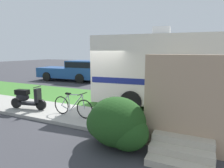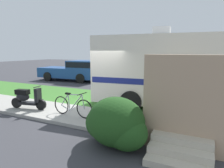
% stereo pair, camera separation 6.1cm
% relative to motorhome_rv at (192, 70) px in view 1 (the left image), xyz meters
% --- Properties ---
extents(ground_plane, '(80.00, 80.00, 0.00)m').
position_rel_motorhome_rv_xyz_m(ground_plane, '(-3.69, -1.59, -1.72)').
color(ground_plane, '#38383D').
extents(sidewalk, '(24.00, 2.00, 0.12)m').
position_rel_motorhome_rv_xyz_m(sidewalk, '(-3.69, -2.79, -1.66)').
color(sidewalk, '#9E9B93').
rests_on(sidewalk, ground).
extents(grass_strip, '(24.00, 3.40, 0.08)m').
position_rel_motorhome_rv_xyz_m(grass_strip, '(-3.69, -0.09, -1.68)').
color(grass_strip, '#3D752D').
rests_on(grass_strip, ground).
extents(motorhome_rv, '(8.15, 3.16, 3.63)m').
position_rel_motorhome_rv_xyz_m(motorhome_rv, '(0.00, 0.00, 0.00)').
color(motorhome_rv, silver).
rests_on(motorhome_rv, ground).
extents(scooter, '(1.58, 0.60, 0.97)m').
position_rel_motorhome_rv_xyz_m(scooter, '(-6.08, -3.13, -1.15)').
color(scooter, black).
rests_on(scooter, ground).
extents(bicycle, '(1.76, 0.52, 0.90)m').
position_rel_motorhome_rv_xyz_m(bicycle, '(-3.82, -3.08, -1.22)').
color(bicycle, black).
rests_on(bicycle, ground).
extents(pickup_truck_near, '(5.38, 2.42, 1.72)m').
position_rel_motorhome_rv_xyz_m(pickup_truck_near, '(-9.43, 4.77, -0.79)').
color(pickup_truck_near, '#1E478C').
rests_on(pickup_truck_near, ground).
extents(porch_steps, '(2.00, 1.26, 2.40)m').
position_rel_motorhome_rv_xyz_m(porch_steps, '(0.08, -3.89, -0.76)').
color(porch_steps, '#BCB29E').
rests_on(porch_steps, ground).
extents(bush_by_porch, '(1.82, 1.36, 1.29)m').
position_rel_motorhome_rv_xyz_m(bush_by_porch, '(-1.55, -4.28, -1.12)').
color(bush_by_porch, '#1E4719').
rests_on(bush_by_porch, ground).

